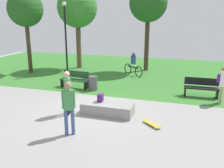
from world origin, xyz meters
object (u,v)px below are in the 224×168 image
at_px(concrete_ledge, 108,108).
at_px(park_bench_far_left, 75,79).
at_px(skater_performing_trick, 69,104).
at_px(trash_bin, 93,83).
at_px(tree_tall_oak, 25,10).
at_px(tree_young_birch, 148,4).
at_px(skateboard_by_ledge, 152,124).
at_px(tree_slender_maple, 77,8).
at_px(cyclist_on_bicycle, 133,66).
at_px(backpack_on_ledge, 100,98).
at_px(lamp_post, 66,31).
at_px(park_bench_center_lawn, 201,87).
at_px(pedestrian_with_backpack, 222,82).
at_px(skater_watching, 67,89).

relative_size(concrete_ledge, park_bench_far_left, 1.25).
bearing_deg(skater_performing_trick, trash_bin, 103.02).
relative_size(concrete_ledge, trash_bin, 2.70).
relative_size(tree_tall_oak, tree_young_birch, 0.91).
relative_size(skater_performing_trick, trash_bin, 2.40).
relative_size(concrete_ledge, skateboard_by_ledge, 2.77).
relative_size(tree_slender_maple, trash_bin, 7.70).
bearing_deg(concrete_ledge, tree_tall_oak, 143.87).
xyz_separation_m(concrete_ledge, tree_tall_oak, (-7.45, 5.44, 3.97)).
relative_size(tree_young_birch, cyclist_on_bicycle, 3.92).
bearing_deg(backpack_on_ledge, skateboard_by_ledge, -111.05).
bearing_deg(lamp_post, backpack_on_ledge, -52.41).
distance_m(tree_young_birch, trash_bin, 7.37).
distance_m(skateboard_by_ledge, park_bench_center_lawn, 4.41).
height_order(trash_bin, pedestrian_with_backpack, pedestrian_with_backpack).
xyz_separation_m(backpack_on_ledge, skater_performing_trick, (-0.28, -2.18, 0.47)).
bearing_deg(lamp_post, pedestrian_with_backpack, -20.10).
height_order(skater_performing_trick, park_bench_center_lawn, skater_performing_trick).
bearing_deg(park_bench_far_left, tree_slender_maple, 112.32).
relative_size(backpack_on_ledge, skater_performing_trick, 0.18).
bearing_deg(pedestrian_with_backpack, cyclist_on_bicycle, 139.83).
height_order(skater_watching, pedestrian_with_backpack, skater_watching).
relative_size(backpack_on_ledge, lamp_post, 0.07).
relative_size(tree_tall_oak, pedestrian_with_backpack, 3.21).
bearing_deg(cyclist_on_bicycle, park_bench_center_lawn, -39.57).
bearing_deg(pedestrian_with_backpack, skateboard_by_ledge, -128.16).
bearing_deg(concrete_ledge, tree_slender_maple, 121.72).
bearing_deg(skater_performing_trick, concrete_ledge, 72.99).
bearing_deg(park_bench_center_lawn, pedestrian_with_backpack, -43.17).
distance_m(skater_performing_trick, pedestrian_with_backpack, 6.95).
height_order(tree_tall_oak, lamp_post, tree_tall_oak).
bearing_deg(tree_tall_oak, concrete_ledge, -36.13).
distance_m(skater_performing_trick, skater_watching, 1.79).
distance_m(backpack_on_ledge, tree_tall_oak, 9.57).
xyz_separation_m(tree_tall_oak, lamp_post, (2.46, 0.69, -1.38)).
distance_m(concrete_ledge, skater_performing_trick, 2.33).
xyz_separation_m(backpack_on_ledge, lamp_post, (-4.64, 6.02, 2.21)).
bearing_deg(cyclist_on_bicycle, trash_bin, -107.53).
xyz_separation_m(skater_performing_trick, park_bench_far_left, (-2.26, 5.08, -0.60)).
bearing_deg(cyclist_on_bicycle, lamp_post, -170.88).
distance_m(skater_performing_trick, tree_young_birch, 11.27).
height_order(backpack_on_ledge, tree_tall_oak, tree_tall_oak).
bearing_deg(lamp_post, tree_young_birch, 26.18).
distance_m(skateboard_by_ledge, lamp_post, 9.97).
height_order(concrete_ledge, tree_tall_oak, tree_tall_oak).
xyz_separation_m(concrete_ledge, tree_young_birch, (0.05, 8.61, 4.38)).
bearing_deg(cyclist_on_bicycle, skater_performing_trick, -90.82).
relative_size(skateboard_by_ledge, park_bench_center_lawn, 0.46).
distance_m(skater_watching, tree_tall_oak, 8.98).
bearing_deg(park_bench_far_left, tree_young_birch, 62.30).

